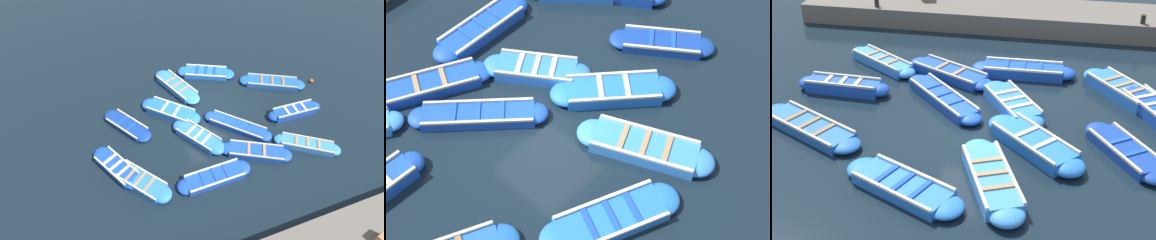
% 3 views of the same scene
% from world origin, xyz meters
% --- Properties ---
extents(ground_plane, '(120.00, 120.00, 0.00)m').
position_xyz_m(ground_plane, '(0.00, 0.00, 0.00)').
color(ground_plane, black).
extents(boat_tucked, '(0.99, 3.72, 0.43)m').
position_xyz_m(boat_tucked, '(-3.84, 1.16, 0.18)').
color(boat_tucked, '#1947B7').
rests_on(boat_tucked, ground).
extents(boat_outer_left, '(3.24, 2.84, 0.46)m').
position_xyz_m(boat_outer_left, '(-2.89, 4.51, 0.20)').
color(boat_outer_left, blue).
rests_on(boat_outer_left, ground).
extents(boat_stern_in, '(2.44, 3.19, 0.38)m').
position_xyz_m(boat_stern_in, '(-3.68, -4.06, 0.16)').
color(boat_stern_in, '#3884E0').
rests_on(boat_stern_in, ground).
extents(boat_inner_gap, '(0.85, 3.23, 0.47)m').
position_xyz_m(boat_inner_gap, '(-1.47, -4.70, 0.21)').
color(boat_inner_gap, '#1947B7').
rests_on(boat_inner_gap, ground).
extents(boat_far_corner, '(3.25, 3.22, 0.37)m').
position_xyz_m(boat_far_corner, '(-1.34, -1.23, 0.16)').
color(boat_far_corner, '#1947B7').
rests_on(boat_far_corner, ground).
extents(boat_outer_right, '(2.61, 3.97, 0.35)m').
position_xyz_m(boat_outer_right, '(1.13, -4.74, 0.15)').
color(boat_outer_right, '#1E59AD').
rests_on(boat_outer_right, ground).
extents(boat_bow_out, '(2.38, 3.55, 0.39)m').
position_xyz_m(boat_bow_out, '(-3.20, -1.39, 0.16)').
color(boat_bow_out, '#1947B7').
rests_on(boat_bow_out, ground).
extents(boat_alongside, '(3.76, 2.26, 0.43)m').
position_xyz_m(boat_alongside, '(2.70, 0.93, 0.19)').
color(boat_alongside, '#3884E0').
rests_on(boat_alongside, ground).
extents(boat_near_quay, '(3.20, 2.28, 0.46)m').
position_xyz_m(boat_near_quay, '(-1.77, 5.41, 0.20)').
color(boat_near_quay, '#1947B7').
rests_on(boat_near_quay, ground).
extents(boat_mid_row, '(3.16, 2.51, 0.36)m').
position_xyz_m(boat_mid_row, '(0.72, 4.41, 0.15)').
color(boat_mid_row, navy).
rests_on(boat_mid_row, ground).
extents(boat_broadside, '(3.19, 2.50, 0.43)m').
position_xyz_m(boat_broadside, '(-1.32, 1.03, 0.18)').
color(boat_broadside, blue).
rests_on(boat_broadside, ground).
extents(boat_end_of_row, '(2.39, 3.68, 0.36)m').
position_xyz_m(boat_end_of_row, '(3.36, -1.22, 0.15)').
color(boat_end_of_row, blue).
rests_on(boat_end_of_row, ground).
extents(boat_centre, '(3.15, 3.24, 0.45)m').
position_xyz_m(boat_centre, '(0.87, 1.88, 0.19)').
color(boat_centre, blue).
rests_on(boat_centre, ground).
extents(quay_wall, '(2.85, 17.85, 0.84)m').
position_xyz_m(quay_wall, '(-8.75, 0.00, 0.42)').
color(quay_wall, '#605951').
rests_on(quay_wall, ground).
extents(bollard_north, '(0.20, 0.20, 0.35)m').
position_xyz_m(bollard_north, '(-7.68, -5.54, 1.01)').
color(bollard_north, black).
rests_on(bollard_north, quay_wall).
extents(bollard_mid_north, '(0.20, 0.20, 0.35)m').
position_xyz_m(bollard_mid_north, '(-7.68, 5.54, 1.01)').
color(bollard_mid_north, black).
rests_on(bollard_mid_north, quay_wall).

